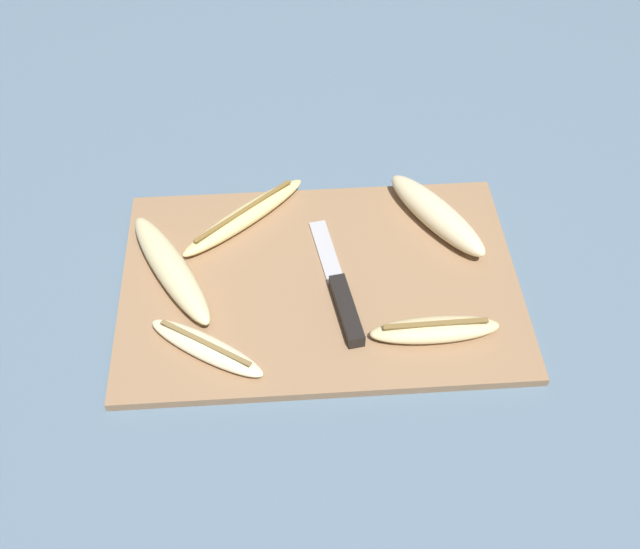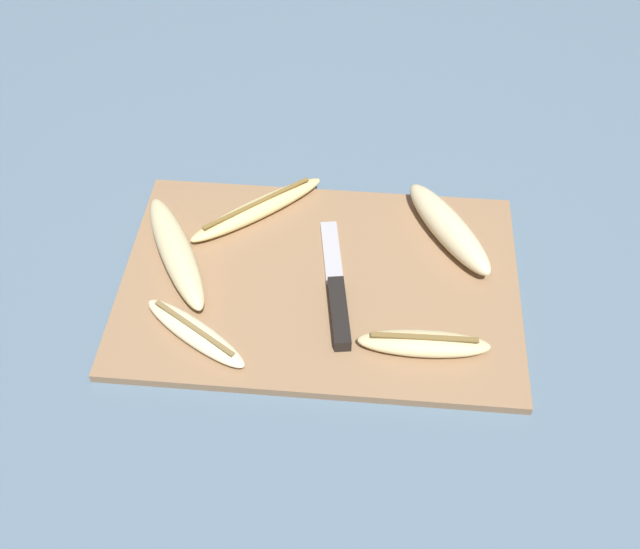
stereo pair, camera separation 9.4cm
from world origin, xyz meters
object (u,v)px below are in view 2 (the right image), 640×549
at_px(knife, 338,302).
at_px(banana_golden_short, 258,209).
at_px(banana_pale_long, 195,333).
at_px(banana_cream_curved, 448,228).
at_px(banana_ripe_center, 424,343).
at_px(banana_soft_right, 176,251).

distance_m(knife, banana_golden_short, 0.19).
height_order(banana_pale_long, banana_cream_curved, banana_cream_curved).
relative_size(knife, banana_pale_long, 1.44).
bearing_deg(banana_ripe_center, banana_soft_right, 160.25).
xyz_separation_m(banana_golden_short, banana_pale_long, (-0.04, -0.21, -0.00)).
relative_size(knife, banana_ripe_center, 1.36).
relative_size(banana_golden_short, banana_ripe_center, 1.15).
distance_m(banana_pale_long, banana_ripe_center, 0.27).
distance_m(banana_golden_short, banana_pale_long, 0.22).
bearing_deg(knife, banana_cream_curved, 34.22).
distance_m(banana_golden_short, banana_soft_right, 0.13).
height_order(banana_golden_short, banana_ripe_center, same).
bearing_deg(banana_pale_long, banana_ripe_center, 1.38).
bearing_deg(banana_soft_right, banana_golden_short, 44.71).
relative_size(banana_pale_long, banana_cream_curved, 0.83).
relative_size(banana_ripe_center, banana_cream_curved, 0.88).
bearing_deg(banana_pale_long, banana_soft_right, 111.58).
xyz_separation_m(banana_soft_right, banana_cream_curved, (0.35, 0.07, 0.00)).
bearing_deg(knife, banana_ripe_center, -37.02).
bearing_deg(banana_soft_right, banana_ripe_center, -19.75).
xyz_separation_m(banana_pale_long, banana_ripe_center, (0.27, 0.01, 0.00)).
distance_m(banana_soft_right, banana_cream_curved, 0.36).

